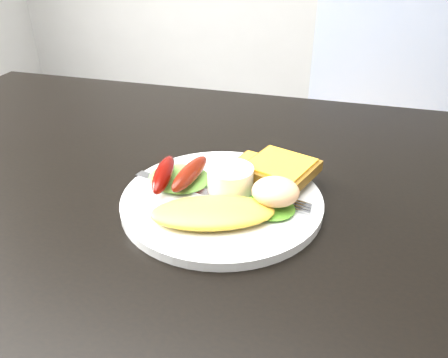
{
  "coord_description": "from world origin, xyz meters",
  "views": [
    {
      "loc": [
        0.2,
        -0.48,
        1.06
      ],
      "look_at": [
        0.07,
        -0.02,
        0.78
      ],
      "focal_mm": 35.0,
      "sensor_mm": 36.0,
      "label": 1
    }
  ],
  "objects_px": {
    "dining_table": "(184,197)",
    "person": "(216,43)",
    "plate": "(222,200)",
    "dining_chair": "(375,151)"
  },
  "relations": [
    {
      "from": "dining_table",
      "to": "plate",
      "type": "relative_size",
      "value": 4.67
    },
    {
      "from": "plate",
      "to": "dining_chair",
      "type": "bearing_deg",
      "value": 73.57
    },
    {
      "from": "dining_table",
      "to": "person",
      "type": "bearing_deg",
      "value": 103.51
    },
    {
      "from": "person",
      "to": "plate",
      "type": "xyz_separation_m",
      "value": [
        0.26,
        -0.84,
        0.0
      ]
    },
    {
      "from": "dining_chair",
      "to": "person",
      "type": "distance_m",
      "value": 0.6
    },
    {
      "from": "dining_chair",
      "to": "person",
      "type": "relative_size",
      "value": 0.32
    },
    {
      "from": "person",
      "to": "plate",
      "type": "distance_m",
      "value": 0.88
    },
    {
      "from": "dining_table",
      "to": "plate",
      "type": "distance_m",
      "value": 0.08
    },
    {
      "from": "dining_chair",
      "to": "plate",
      "type": "xyz_separation_m",
      "value": [
        -0.25,
        -0.86,
        0.31
      ]
    },
    {
      "from": "dining_table",
      "to": "dining_chair",
      "type": "bearing_deg",
      "value": 68.93
    }
  ]
}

